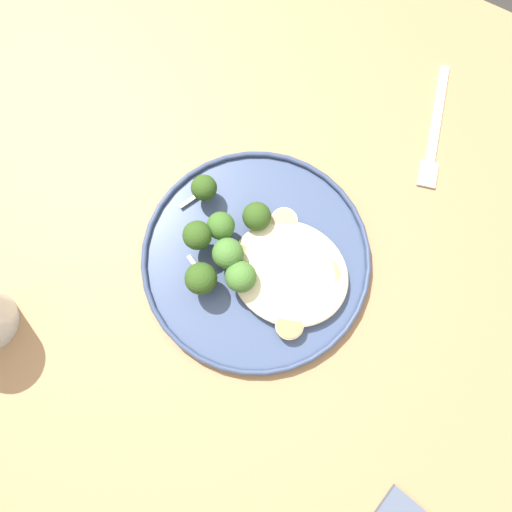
% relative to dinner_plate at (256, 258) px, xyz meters
% --- Properties ---
extents(ground, '(6.00, 6.00, 0.00)m').
position_rel_dinner_plate_xyz_m(ground, '(-0.03, -0.01, -0.75)').
color(ground, '#2D2B28').
extents(wooden_dining_table, '(1.40, 1.00, 0.74)m').
position_rel_dinner_plate_xyz_m(wooden_dining_table, '(-0.03, -0.01, -0.09)').
color(wooden_dining_table, '#9E754C').
rests_on(wooden_dining_table, ground).
extents(dinner_plate, '(0.29, 0.29, 0.02)m').
position_rel_dinner_plate_xyz_m(dinner_plate, '(0.00, 0.00, 0.00)').
color(dinner_plate, '#38476B').
rests_on(dinner_plate, wooden_dining_table).
extents(noodle_bed, '(0.15, 0.13, 0.03)m').
position_rel_dinner_plate_xyz_m(noodle_bed, '(-0.05, -0.00, 0.01)').
color(noodle_bed, beige).
rests_on(noodle_bed, dinner_plate).
extents(seared_scallop_half_hidden, '(0.03, 0.03, 0.02)m').
position_rel_dinner_plate_xyz_m(seared_scallop_half_hidden, '(0.02, 0.01, 0.01)').
color(seared_scallop_half_hidden, '#DBB77A').
rests_on(seared_scallop_half_hidden, dinner_plate).
extents(seared_scallop_left_edge, '(0.04, 0.04, 0.02)m').
position_rel_dinner_plate_xyz_m(seared_scallop_left_edge, '(-0.09, -0.02, 0.01)').
color(seared_scallop_left_edge, '#E5C689').
rests_on(seared_scallop_left_edge, dinner_plate).
extents(seared_scallop_on_noodles, '(0.03, 0.03, 0.01)m').
position_rel_dinner_plate_xyz_m(seared_scallop_on_noodles, '(-0.03, -0.01, 0.01)').
color(seared_scallop_on_noodles, beige).
rests_on(seared_scallop_on_noodles, dinner_plate).
extents(seared_scallop_right_edge, '(0.03, 0.03, 0.02)m').
position_rel_dinner_plate_xyz_m(seared_scallop_right_edge, '(-0.05, 0.02, 0.01)').
color(seared_scallop_right_edge, '#E5C689').
rests_on(seared_scallop_right_edge, dinner_plate).
extents(seared_scallop_tiny_bay, '(0.03, 0.03, 0.01)m').
position_rel_dinner_plate_xyz_m(seared_scallop_tiny_bay, '(-0.01, -0.06, 0.01)').
color(seared_scallop_tiny_bay, beige).
rests_on(seared_scallop_tiny_bay, dinner_plate).
extents(seared_scallop_tilted_round, '(0.03, 0.03, 0.01)m').
position_rel_dinner_plate_xyz_m(seared_scallop_tilted_round, '(-0.08, 0.06, 0.01)').
color(seared_scallop_tilted_round, '#DBB77A').
rests_on(seared_scallop_tilted_round, dinner_plate).
extents(seared_scallop_large_seared, '(0.03, 0.03, 0.02)m').
position_rel_dinner_plate_xyz_m(seared_scallop_large_seared, '(-0.01, -0.02, 0.01)').
color(seared_scallop_large_seared, '#DBB77A').
rests_on(seared_scallop_large_seared, dinner_plate).
extents(broccoli_floret_small_sprig, '(0.03, 0.03, 0.05)m').
position_rel_dinner_plate_xyz_m(broccoli_floret_small_sprig, '(0.05, -0.00, 0.03)').
color(broccoli_floret_small_sprig, '#7A994C').
rests_on(broccoli_floret_small_sprig, dinner_plate).
extents(broccoli_floret_beside_noodles, '(0.04, 0.04, 0.05)m').
position_rel_dinner_plate_xyz_m(broccoli_floret_beside_noodles, '(0.02, -0.04, 0.03)').
color(broccoli_floret_beside_noodles, '#7A994C').
rests_on(broccoli_floret_beside_noodles, dinner_plate).
extents(broccoli_floret_tall_stalk, '(0.04, 0.04, 0.06)m').
position_rel_dinner_plate_xyz_m(broccoli_floret_tall_stalk, '(0.07, 0.02, 0.04)').
color(broccoli_floret_tall_stalk, '#7A994C').
rests_on(broccoli_floret_tall_stalk, dinner_plate).
extents(broccoli_floret_center_pile, '(0.03, 0.03, 0.05)m').
position_rel_dinner_plate_xyz_m(broccoli_floret_center_pile, '(0.10, -0.04, 0.03)').
color(broccoli_floret_center_pile, '#7A994C').
rests_on(broccoli_floret_center_pile, dinner_plate).
extents(broccoli_floret_front_edge, '(0.04, 0.04, 0.06)m').
position_rel_dinner_plate_xyz_m(broccoli_floret_front_edge, '(0.04, 0.06, 0.04)').
color(broccoli_floret_front_edge, '#89A356').
rests_on(broccoli_floret_front_edge, dinner_plate).
extents(broccoli_floret_near_rim, '(0.04, 0.04, 0.06)m').
position_rel_dinner_plate_xyz_m(broccoli_floret_near_rim, '(0.03, 0.02, 0.04)').
color(broccoli_floret_near_rim, '#89A356').
rests_on(broccoli_floret_near_rim, dinner_plate).
extents(broccoli_floret_left_leaning, '(0.04, 0.04, 0.05)m').
position_rel_dinner_plate_xyz_m(broccoli_floret_left_leaning, '(0.00, 0.04, 0.03)').
color(broccoli_floret_left_leaning, '#89A356').
rests_on(broccoli_floret_left_leaning, dinner_plate).
extents(onion_sliver_curled_piece, '(0.05, 0.03, 0.00)m').
position_rel_dinner_plate_xyz_m(onion_sliver_curled_piece, '(0.05, 0.05, 0.01)').
color(onion_sliver_curled_piece, silver).
rests_on(onion_sliver_curled_piece, dinner_plate).
extents(onion_sliver_pale_crescent, '(0.02, 0.03, 0.00)m').
position_rel_dinner_plate_xyz_m(onion_sliver_pale_crescent, '(0.01, 0.00, 0.01)').
color(onion_sliver_pale_crescent, silver).
rests_on(onion_sliver_pale_crescent, dinner_plate).
extents(onion_sliver_long_sliver, '(0.03, 0.05, 0.00)m').
position_rel_dinner_plate_xyz_m(onion_sliver_long_sliver, '(0.11, -0.03, 0.01)').
color(onion_sliver_long_sliver, silver).
rests_on(onion_sliver_long_sliver, dinner_plate).
extents(dinner_fork, '(0.07, 0.18, 0.00)m').
position_rel_dinner_plate_xyz_m(dinner_fork, '(-0.13, -0.28, -0.01)').
color(dinner_fork, silver).
rests_on(dinner_fork, wooden_dining_table).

